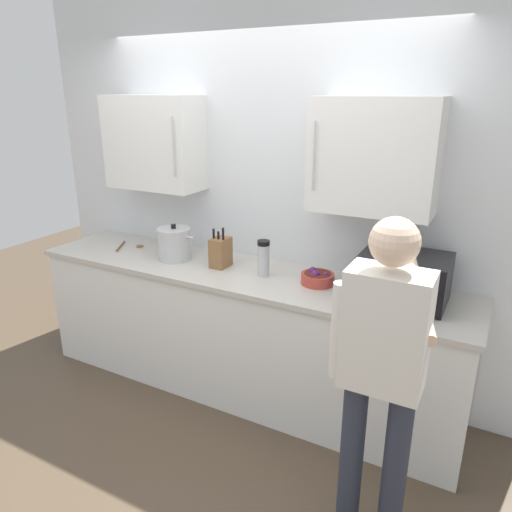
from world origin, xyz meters
TOP-DOWN VIEW (x-y plane):
  - ground_plane at (0.00, 0.00)m, footprint 9.24×9.24m
  - back_wall_tiled at (0.00, 1.00)m, footprint 3.80×0.44m
  - counter_unit at (0.00, 0.67)m, footprint 3.15×0.68m
  - microwave_oven at (1.07, 0.71)m, footprint 0.50×0.42m
  - wooden_spoon at (-1.05, 0.72)m, footprint 0.24×0.22m
  - stock_pot at (-0.55, 0.66)m, footprint 0.34×0.24m
  - knife_block at (-0.17, 0.69)m, footprint 0.11×0.15m
  - thermos_flask at (0.18, 0.68)m, footprint 0.08×0.08m
  - fruit_bowl at (0.55, 0.71)m, footprint 0.21×0.21m
  - person_figure at (1.19, -0.18)m, footprint 0.44×0.64m

SIDE VIEW (x-z plane):
  - ground_plane at x=0.00m, z-range 0.00..0.00m
  - counter_unit at x=0.00m, z-range 0.00..0.93m
  - wooden_spoon at x=-1.05m, z-range 0.94..0.95m
  - fruit_bowl at x=0.55m, z-range 0.93..1.03m
  - person_figure at x=1.19m, z-range 0.17..1.83m
  - knife_block at x=-0.17m, z-range 0.89..1.19m
  - stock_pot at x=-0.55m, z-range 0.92..1.19m
  - thermos_flask at x=0.18m, z-range 0.94..1.18m
  - microwave_oven at x=1.07m, z-range 0.93..1.22m
  - back_wall_tiled at x=0.00m, z-range 0.07..2.95m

